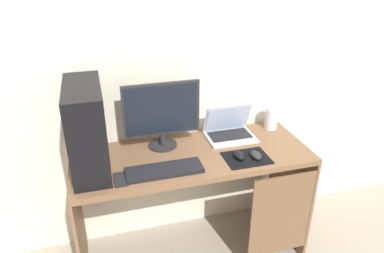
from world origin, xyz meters
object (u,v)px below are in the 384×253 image
object	(u,v)px
laptop	(229,131)
monitor	(162,114)
keyboard	(164,170)
pc_tower	(87,128)
cell_phone	(121,179)
mouse_left	(239,155)
mouse_right	(256,155)
speaker	(271,118)

from	to	relation	value
laptop	monitor	bearing A→B (deg)	-178.06
monitor	keyboard	xyz separation A→B (m)	(-0.05, -0.28, -0.21)
pc_tower	monitor	world-z (taller)	pc_tower
keyboard	cell_phone	xyz separation A→B (m)	(-0.24, -0.01, -0.01)
cell_phone	mouse_left	bearing A→B (deg)	2.85
keyboard	mouse_right	xyz separation A→B (m)	(0.54, -0.01, 0.01)
monitor	laptop	world-z (taller)	monitor
pc_tower	mouse_right	bearing A→B (deg)	-10.45
monitor	laptop	bearing A→B (deg)	1.94
keyboard	cell_phone	distance (m)	0.24
keyboard	speaker	bearing A→B (deg)	22.35
monitor	speaker	size ratio (longest dim) A/B	3.12
speaker	mouse_left	distance (m)	0.48
pc_tower	laptop	world-z (taller)	pc_tower
pc_tower	monitor	size ratio (longest dim) A/B	1.04
speaker	cell_phone	size ratio (longest dim) A/B	1.13
speaker	mouse_right	size ratio (longest dim) A/B	1.53
keyboard	mouse_right	distance (m)	0.54
laptop	pc_tower	bearing A→B (deg)	-171.29
laptop	mouse_right	world-z (taller)	laptop
laptop	keyboard	xyz separation A→B (m)	(-0.49, -0.30, -0.03)
mouse_left	mouse_right	world-z (taller)	same
speaker	keyboard	xyz separation A→B (m)	(-0.81, -0.33, -0.06)
speaker	cell_phone	distance (m)	1.10
speaker	keyboard	world-z (taller)	speaker
speaker	cell_phone	bearing A→B (deg)	-161.70
laptop	speaker	bearing A→B (deg)	6.14
monitor	cell_phone	xyz separation A→B (m)	(-0.29, -0.30, -0.21)
mouse_left	keyboard	bearing A→B (deg)	-177.43
speaker	keyboard	distance (m)	0.87
speaker	mouse_right	distance (m)	0.43
pc_tower	speaker	xyz separation A→B (m)	(1.18, 0.17, -0.17)
keyboard	cell_phone	bearing A→B (deg)	-176.63
laptop	mouse_left	bearing A→B (deg)	-99.76
keyboard	cell_phone	size ratio (longest dim) A/B	3.23
laptop	speaker	xyz separation A→B (m)	(0.31, 0.03, 0.03)
keyboard	mouse_left	xyz separation A→B (m)	(0.45, 0.02, 0.01)
laptop	mouse_left	distance (m)	0.28
mouse_left	cell_phone	bearing A→B (deg)	-177.15
cell_phone	mouse_right	bearing A→B (deg)	0.67
mouse_left	laptop	bearing A→B (deg)	80.24
keyboard	mouse_left	distance (m)	0.45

